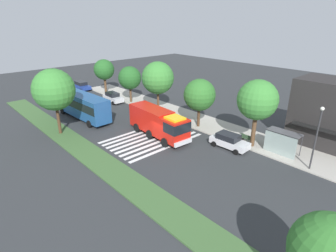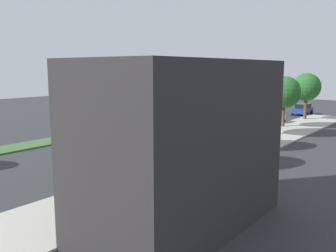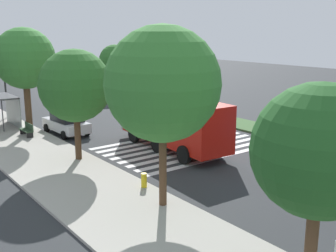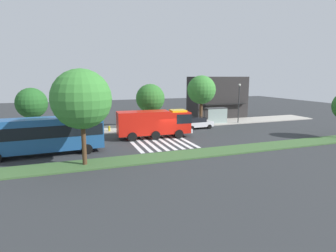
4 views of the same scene
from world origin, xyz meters
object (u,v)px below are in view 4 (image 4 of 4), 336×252
object	(u,v)px
street_lamp	(239,100)
sidewalk_tree_east	(150,98)
fire_truck	(156,122)
median_tree_far_west	(81,99)
bus_stop_shelter	(217,112)
transit_bus	(43,133)
sidewalk_tree_far_east	(201,90)
parked_car_east	(198,123)
bench_near_shelter	(194,122)
fire_hydrant	(109,129)
parked_car_mid	(11,134)
sidewalk_tree_center	(91,93)
sidewalk_tree_west	(32,103)

from	to	relation	value
street_lamp	sidewalk_tree_east	size ratio (longest dim) A/B	0.98
fire_truck	median_tree_far_west	world-z (taller)	median_tree_far_west
street_lamp	bus_stop_shelter	bearing A→B (deg)	165.68
transit_bus	sidewalk_tree_far_east	size ratio (longest dim) A/B	1.49
parked_car_east	sidewalk_tree_far_east	distance (m)	5.45
bench_near_shelter	sidewalk_tree_east	xyz separation A→B (m)	(-7.34, -0.49, 3.88)
median_tree_far_west	fire_hydrant	distance (m)	15.75
parked_car_mid	fire_hydrant	distance (m)	11.87
transit_bus	street_lamp	world-z (taller)	street_lamp
parked_car_mid	sidewalk_tree_far_east	world-z (taller)	sidewalk_tree_far_east
sidewalk_tree_center	street_lamp	bearing A→B (deg)	-0.99
transit_bus	bench_near_shelter	xyz separation A→B (m)	(21.16, 10.37, -1.58)
transit_bus	sidewalk_tree_east	size ratio (longest dim) A/B	1.78
bench_near_shelter	fire_hydrant	xyz separation A→B (m)	(-13.47, -0.99, -0.10)
bench_near_shelter	sidewalk_tree_far_east	world-z (taller)	sidewalk_tree_far_east
parked_car_mid	parked_car_east	xyz separation A→B (m)	(24.48, -0.00, -0.01)
street_lamp	sidewalk_tree_east	xyz separation A→B (m)	(-14.84, 0.40, 0.61)
transit_bus	street_lamp	distance (m)	30.23
parked_car_mid	bus_stop_shelter	bearing A→B (deg)	7.22
parked_car_east	fire_hydrant	bearing A→B (deg)	169.90
sidewalk_tree_west	sidewalk_tree_far_east	size ratio (longest dim) A/B	0.80
parked_car_east	parked_car_mid	bearing A→B (deg)	177.50
fire_truck	sidewalk_tree_center	world-z (taller)	sidewalk_tree_center
sidewalk_tree_west	fire_hydrant	size ratio (longest dim) A/B	8.72
fire_truck	sidewalk_tree_east	bearing A→B (deg)	83.37
bench_near_shelter	street_lamp	distance (m)	8.24
sidewalk_tree_west	sidewalk_tree_center	world-z (taller)	sidewalk_tree_center
fire_hydrant	bench_near_shelter	bearing A→B (deg)	4.21
fire_hydrant	transit_bus	bearing A→B (deg)	-129.35
parked_car_east	sidewalk_tree_east	bearing A→B (deg)	159.06
sidewalk_tree_center	sidewalk_tree_east	size ratio (longest dim) A/B	1.20
sidewalk_tree_center	fire_truck	bearing A→B (deg)	-39.65
median_tree_far_west	fire_hydrant	bearing A→B (deg)	73.72
parked_car_mid	street_lamp	world-z (taller)	street_lamp
street_lamp	sidewalk_tree_center	world-z (taller)	sidewalk_tree_center
parked_car_mid	fire_truck	bearing A→B (deg)	-10.88
street_lamp	median_tree_far_west	size ratio (longest dim) A/B	0.77
transit_bus	street_lamp	bearing A→B (deg)	-164.34
parked_car_mid	sidewalk_tree_east	distance (m)	18.37
transit_bus	median_tree_far_west	distance (m)	7.01
bus_stop_shelter	sidewalk_tree_far_east	xyz separation A→B (m)	(-3.10, -0.49, 3.68)
sidewalk_tree_far_east	fire_hydrant	distance (m)	15.24
parked_car_east	sidewalk_tree_west	size ratio (longest dim) A/B	0.73
sidewalk_tree_west	street_lamp	bearing A→B (deg)	-0.75
bench_near_shelter	street_lamp	size ratio (longest dim) A/B	0.25
sidewalk_tree_east	fire_hydrant	xyz separation A→B (m)	(-6.13, -0.50, -3.99)
parked_car_east	transit_bus	bearing A→B (deg)	-161.89
parked_car_mid	bus_stop_shelter	world-z (taller)	bus_stop_shelter
bench_near_shelter	sidewalk_tree_center	size ratio (longest dim) A/B	0.21
fire_truck	median_tree_far_west	size ratio (longest dim) A/B	1.15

